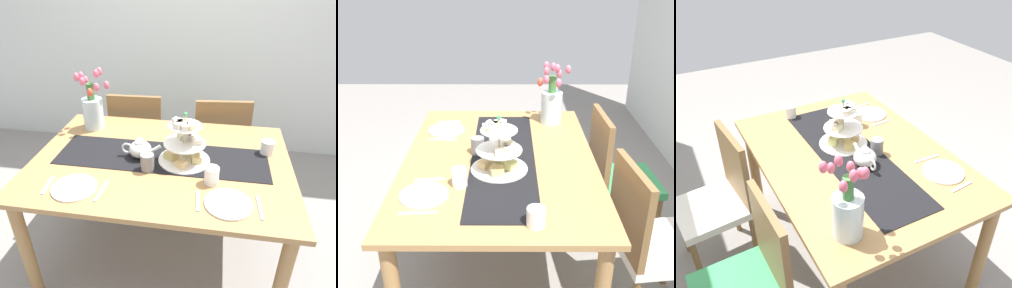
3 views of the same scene
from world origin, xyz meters
TOP-DOWN VIEW (x-y plane):
  - ground_plane at (0.00, 0.00)m, footprint 8.00×8.00m
  - room_wall_rear at (0.00, 1.63)m, footprint 6.00×0.08m
  - dining_table at (0.00, 0.00)m, footprint 1.50×1.05m
  - chair_left at (-0.33, 0.75)m, footprint 0.44×0.44m
  - chair_right at (0.34, 0.76)m, footprint 0.46×0.46m
  - table_runner at (0.00, 0.02)m, footprint 1.24×0.35m
  - tiered_cake_stand at (0.14, -0.00)m, footprint 0.30×0.30m
  - teapot at (-0.12, 0.00)m, footprint 0.24×0.13m
  - tulip_vase at (-0.53, 0.33)m, footprint 0.21×0.21m
  - cream_jug at (0.62, 0.16)m, footprint 0.08×0.08m
  - dinner_plate_left at (-0.39, -0.35)m, footprint 0.23×0.23m
  - fork_left at (-0.53, -0.35)m, footprint 0.03×0.15m
  - knife_left at (-0.24, -0.35)m, footprint 0.02×0.17m
  - dinner_plate_right at (0.39, -0.35)m, footprint 0.23×0.23m
  - fork_right at (0.24, -0.35)m, footprint 0.03×0.15m
  - knife_right at (0.53, -0.35)m, footprint 0.02×0.17m
  - mug_grey at (-0.05, -0.12)m, footprint 0.08×0.08m
  - mug_white_text at (0.30, -0.19)m, footprint 0.08×0.08m

SIDE VIEW (x-z plane):
  - ground_plane at x=0.00m, z-range 0.00..0.00m
  - chair_left at x=-0.33m, z-range 0.05..0.96m
  - chair_right at x=0.34m, z-range 0.05..0.96m
  - dining_table at x=0.00m, z-range 0.28..1.06m
  - table_runner at x=0.00m, z-range 0.78..0.78m
  - fork_left at x=-0.53m, z-range 0.78..0.78m
  - knife_left at x=-0.24m, z-range 0.78..0.78m
  - fork_right at x=0.24m, z-range 0.78..0.78m
  - knife_right at x=0.53m, z-range 0.78..0.78m
  - dinner_plate_left at x=-0.39m, z-range 0.78..0.79m
  - dinner_plate_right at x=0.39m, z-range 0.78..0.79m
  - cream_jug at x=0.62m, z-range 0.78..0.86m
  - mug_white_text at x=0.30m, z-range 0.78..0.87m
  - mug_grey at x=-0.05m, z-range 0.78..0.88m
  - teapot at x=-0.12m, z-range 0.77..0.91m
  - tiered_cake_stand at x=0.14m, z-range 0.73..1.03m
  - tulip_vase at x=-0.53m, z-range 0.72..1.13m
  - room_wall_rear at x=0.00m, z-range 0.00..2.60m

